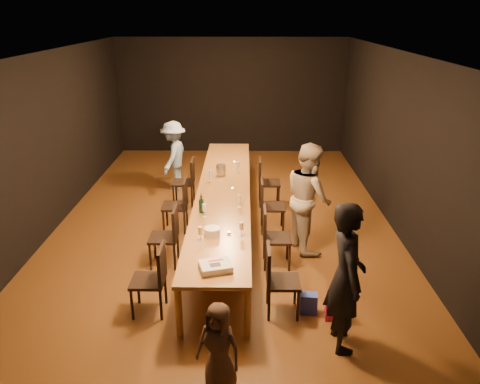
{
  "coord_description": "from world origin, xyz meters",
  "views": [
    {
      "loc": [
        0.37,
        -7.46,
        3.63
      ],
      "look_at": [
        0.29,
        -0.71,
        1.0
      ],
      "focal_mm": 35.0,
      "sensor_mm": 36.0,
      "label": 1
    }
  ],
  "objects_px": {
    "champagne_bottle": "(201,203)",
    "child": "(219,347)",
    "woman_birthday": "(346,277)",
    "chair_right_0": "(283,281)",
    "chair_left_0": "(148,280)",
    "chair_right_3": "(269,182)",
    "plate_stack": "(212,232)",
    "chair_right_2": "(273,206)",
    "chair_left_1": "(163,237)",
    "chair_left_3": "(183,182)",
    "chair_left_2": "(175,206)",
    "ice_bucket": "(221,170)",
    "chair_right_1": "(277,237)",
    "man_blue": "(174,156)",
    "woman_tan": "(309,197)",
    "birthday_cake": "(216,267)",
    "table": "(223,193)"
  },
  "relations": [
    {
      "from": "champagne_bottle",
      "to": "child",
      "type": "bearing_deg",
      "value": -81.61
    },
    {
      "from": "woman_birthday",
      "to": "champagne_bottle",
      "type": "relative_size",
      "value": 5.54
    },
    {
      "from": "chair_right_0",
      "to": "chair_left_0",
      "type": "xyz_separation_m",
      "value": [
        -1.7,
        0.0,
        0.0
      ]
    },
    {
      "from": "chair_right_3",
      "to": "plate_stack",
      "type": "xyz_separation_m",
      "value": [
        -0.93,
        -2.93,
        0.35
      ]
    },
    {
      "from": "chair_right_2",
      "to": "chair_left_1",
      "type": "distance_m",
      "value": 2.08
    },
    {
      "from": "chair_left_3",
      "to": "woman_birthday",
      "type": "bearing_deg",
      "value": -150.93
    },
    {
      "from": "chair_left_2",
      "to": "ice_bucket",
      "type": "relative_size",
      "value": 4.64
    },
    {
      "from": "chair_right_1",
      "to": "chair_left_2",
      "type": "xyz_separation_m",
      "value": [
        -1.7,
        1.2,
        0.0
      ]
    },
    {
      "from": "man_blue",
      "to": "child",
      "type": "xyz_separation_m",
      "value": [
        1.26,
        -5.74,
        -0.25
      ]
    },
    {
      "from": "chair_right_1",
      "to": "chair_left_2",
      "type": "distance_m",
      "value": 2.08
    },
    {
      "from": "chair_right_3",
      "to": "champagne_bottle",
      "type": "distance_m",
      "value": 2.46
    },
    {
      "from": "chair_right_1",
      "to": "chair_left_1",
      "type": "relative_size",
      "value": 1.0
    },
    {
      "from": "chair_left_1",
      "to": "man_blue",
      "type": "xyz_separation_m",
      "value": [
        -0.3,
        3.27,
        0.27
      ]
    },
    {
      "from": "plate_stack",
      "to": "ice_bucket",
      "type": "bearing_deg",
      "value": 90.05
    },
    {
      "from": "chair_right_1",
      "to": "chair_right_2",
      "type": "height_order",
      "value": "same"
    },
    {
      "from": "woman_tan",
      "to": "champagne_bottle",
      "type": "height_order",
      "value": "woman_tan"
    },
    {
      "from": "man_blue",
      "to": "chair_left_1",
      "type": "bearing_deg",
      "value": 16.28
    },
    {
      "from": "chair_left_1",
      "to": "birthday_cake",
      "type": "bearing_deg",
      "value": -148.47
    },
    {
      "from": "chair_right_2",
      "to": "plate_stack",
      "type": "distance_m",
      "value": 2.0
    },
    {
      "from": "woman_birthday",
      "to": "man_blue",
      "type": "height_order",
      "value": "woman_birthday"
    },
    {
      "from": "table",
      "to": "chair_left_0",
      "type": "xyz_separation_m",
      "value": [
        -0.85,
        -2.4,
        -0.24
      ]
    },
    {
      "from": "chair_left_3",
      "to": "child",
      "type": "height_order",
      "value": "child"
    },
    {
      "from": "child",
      "to": "birthday_cake",
      "type": "bearing_deg",
      "value": 119.08
    },
    {
      "from": "plate_stack",
      "to": "chair_right_2",
      "type": "bearing_deg",
      "value": 61.86
    },
    {
      "from": "woman_birthday",
      "to": "woman_tan",
      "type": "relative_size",
      "value": 1.01
    },
    {
      "from": "chair_left_3",
      "to": "woman_tan",
      "type": "height_order",
      "value": "woman_tan"
    },
    {
      "from": "woman_birthday",
      "to": "birthday_cake",
      "type": "xyz_separation_m",
      "value": [
        -1.46,
        0.38,
        -0.1
      ]
    },
    {
      "from": "table",
      "to": "chair_left_1",
      "type": "bearing_deg",
      "value": -125.31
    },
    {
      "from": "chair_left_0",
      "to": "plate_stack",
      "type": "relative_size",
      "value": 4.23
    },
    {
      "from": "chair_right_3",
      "to": "chair_left_2",
      "type": "relative_size",
      "value": 1.0
    },
    {
      "from": "chair_left_1",
      "to": "chair_right_2",
      "type": "bearing_deg",
      "value": -54.78
    },
    {
      "from": "woman_tan",
      "to": "chair_right_2",
      "type": "bearing_deg",
      "value": 25.02
    },
    {
      "from": "chair_right_2",
      "to": "plate_stack",
      "type": "bearing_deg",
      "value": -28.14
    },
    {
      "from": "chair_right_1",
      "to": "champagne_bottle",
      "type": "bearing_deg",
      "value": -102.89
    },
    {
      "from": "woman_birthday",
      "to": "ice_bucket",
      "type": "height_order",
      "value": "woman_birthday"
    },
    {
      "from": "plate_stack",
      "to": "champagne_bottle",
      "type": "height_order",
      "value": "champagne_bottle"
    },
    {
      "from": "chair_left_3",
      "to": "child",
      "type": "xyz_separation_m",
      "value": [
        0.96,
        -4.87,
        0.02
      ]
    },
    {
      "from": "man_blue",
      "to": "child",
      "type": "height_order",
      "value": "man_blue"
    },
    {
      "from": "chair_right_2",
      "to": "woman_tan",
      "type": "distance_m",
      "value": 0.9
    },
    {
      "from": "chair_right_3",
      "to": "plate_stack",
      "type": "relative_size",
      "value": 4.23
    },
    {
      "from": "child",
      "to": "plate_stack",
      "type": "distance_m",
      "value": 1.97
    },
    {
      "from": "table",
      "to": "ice_bucket",
      "type": "bearing_deg",
      "value": 95.72
    },
    {
      "from": "birthday_cake",
      "to": "plate_stack",
      "type": "relative_size",
      "value": 1.96
    },
    {
      "from": "plate_stack",
      "to": "chair_left_2",
      "type": "bearing_deg",
      "value": 114.0
    },
    {
      "from": "chair_right_2",
      "to": "chair_right_3",
      "type": "distance_m",
      "value": 1.2
    },
    {
      "from": "child",
      "to": "man_blue",
      "type": "bearing_deg",
      "value": 126.57
    },
    {
      "from": "chair_right_3",
      "to": "chair_left_2",
      "type": "height_order",
      "value": "same"
    },
    {
      "from": "chair_left_0",
      "to": "child",
      "type": "relative_size",
      "value": 0.95
    },
    {
      "from": "chair_left_0",
      "to": "champagne_bottle",
      "type": "relative_size",
      "value": 2.9
    },
    {
      "from": "chair_right_2",
      "to": "birthday_cake",
      "type": "xyz_separation_m",
      "value": [
        -0.83,
        -2.62,
        0.33
      ]
    }
  ]
}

